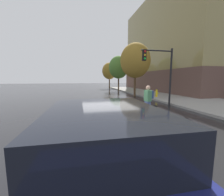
{
  "coord_description": "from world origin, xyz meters",
  "views": [
    {
      "loc": [
        -1.45,
        -6.99,
        2.04
      ],
      "look_at": [
        0.57,
        1.56,
        0.86
      ],
      "focal_mm": 23.21,
      "sensor_mm": 36.0,
      "label": 1
    }
  ],
  "objects_px": {
    "fire_hydrant": "(157,93)",
    "street_tree_far": "(109,71)",
    "street_tree_mid": "(119,67)",
    "sedan_near": "(104,153)",
    "traffic_light_near": "(161,67)",
    "cyclist": "(147,102)",
    "street_tree_near": "(135,61)"
  },
  "relations": [
    {
      "from": "street_tree_near",
      "to": "traffic_light_near",
      "type": "bearing_deg",
      "value": -94.74
    },
    {
      "from": "street_tree_near",
      "to": "street_tree_far",
      "type": "height_order",
      "value": "street_tree_near"
    },
    {
      "from": "sedan_near",
      "to": "fire_hydrant",
      "type": "height_order",
      "value": "sedan_near"
    },
    {
      "from": "sedan_near",
      "to": "cyclist",
      "type": "relative_size",
      "value": 2.73
    },
    {
      "from": "traffic_light_near",
      "to": "street_tree_near",
      "type": "bearing_deg",
      "value": 85.26
    },
    {
      "from": "cyclist",
      "to": "fire_hydrant",
      "type": "height_order",
      "value": "cyclist"
    },
    {
      "from": "cyclist",
      "to": "fire_hydrant",
      "type": "distance_m",
      "value": 8.2
    },
    {
      "from": "street_tree_near",
      "to": "street_tree_far",
      "type": "distance_m",
      "value": 14.6
    },
    {
      "from": "traffic_light_near",
      "to": "cyclist",
      "type": "bearing_deg",
      "value": -130.97
    },
    {
      "from": "street_tree_mid",
      "to": "street_tree_far",
      "type": "xyz_separation_m",
      "value": [
        -0.15,
        6.55,
        -0.28
      ]
    },
    {
      "from": "cyclist",
      "to": "street_tree_near",
      "type": "distance_m",
      "value": 9.94
    },
    {
      "from": "cyclist",
      "to": "street_tree_near",
      "type": "relative_size",
      "value": 0.28
    },
    {
      "from": "street_tree_near",
      "to": "street_tree_far",
      "type": "bearing_deg",
      "value": 89.28
    },
    {
      "from": "street_tree_far",
      "to": "traffic_light_near",
      "type": "bearing_deg",
      "value": -91.91
    },
    {
      "from": "traffic_light_near",
      "to": "street_tree_mid",
      "type": "distance_m",
      "value": 14.23
    },
    {
      "from": "cyclist",
      "to": "street_tree_mid",
      "type": "relative_size",
      "value": 0.29
    },
    {
      "from": "fire_hydrant",
      "to": "street_tree_far",
      "type": "height_order",
      "value": "street_tree_far"
    },
    {
      "from": "sedan_near",
      "to": "street_tree_mid",
      "type": "relative_size",
      "value": 0.81
    },
    {
      "from": "cyclist",
      "to": "traffic_light_near",
      "type": "bearing_deg",
      "value": 49.03
    },
    {
      "from": "fire_hydrant",
      "to": "street_tree_mid",
      "type": "height_order",
      "value": "street_tree_mid"
    },
    {
      "from": "fire_hydrant",
      "to": "street_tree_far",
      "type": "xyz_separation_m",
      "value": [
        -1.4,
        16.71,
        3.1
      ]
    },
    {
      "from": "cyclist",
      "to": "street_tree_near",
      "type": "height_order",
      "value": "street_tree_near"
    },
    {
      "from": "cyclist",
      "to": "street_tree_near",
      "type": "xyz_separation_m",
      "value": [
        2.95,
        8.94,
        3.21
      ]
    },
    {
      "from": "fire_hydrant",
      "to": "street_tree_near",
      "type": "distance_m",
      "value": 4.4
    },
    {
      "from": "cyclist",
      "to": "traffic_light_near",
      "type": "relative_size",
      "value": 0.41
    },
    {
      "from": "street_tree_near",
      "to": "cyclist",
      "type": "bearing_deg",
      "value": -108.29
    },
    {
      "from": "traffic_light_near",
      "to": "fire_hydrant",
      "type": "height_order",
      "value": "traffic_light_near"
    },
    {
      "from": "cyclist",
      "to": "fire_hydrant",
      "type": "bearing_deg",
      "value": 56.35
    },
    {
      "from": "sedan_near",
      "to": "fire_hydrant",
      "type": "distance_m",
      "value": 13.63
    },
    {
      "from": "cyclist",
      "to": "traffic_light_near",
      "type": "xyz_separation_m",
      "value": [
        2.45,
        2.82,
        2.02
      ]
    },
    {
      "from": "street_tree_mid",
      "to": "street_tree_far",
      "type": "height_order",
      "value": "street_tree_mid"
    },
    {
      "from": "cyclist",
      "to": "street_tree_mid",
      "type": "height_order",
      "value": "street_tree_mid"
    }
  ]
}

